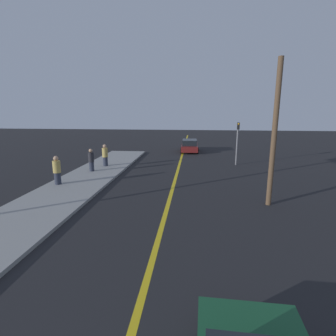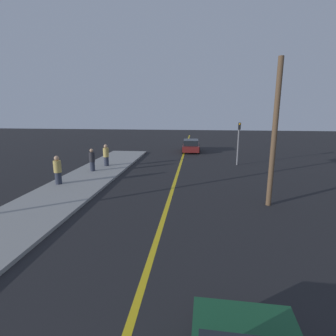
{
  "view_description": "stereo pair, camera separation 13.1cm",
  "coord_description": "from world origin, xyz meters",
  "px_view_note": "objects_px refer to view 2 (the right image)",
  "views": [
    {
      "loc": [
        1.19,
        1.61,
        4.47
      ],
      "look_at": [
        -0.15,
        14.92,
        1.46
      ],
      "focal_mm": 28.0,
      "sensor_mm": 36.0,
      "label": 1
    },
    {
      "loc": [
        1.32,
        1.62,
        4.47
      ],
      "look_at": [
        -0.15,
        14.92,
        1.46
      ],
      "focal_mm": 28.0,
      "sensor_mm": 36.0,
      "label": 2
    }
  ],
  "objects_px": {
    "car_ahead_center": "(191,146)",
    "utility_pole": "(274,135)",
    "pedestrian_far_standing": "(106,155)",
    "traffic_light": "(239,139)",
    "pedestrian_near_curb": "(58,170)",
    "pedestrian_mid_group": "(92,160)"
  },
  "relations": [
    {
      "from": "pedestrian_mid_group",
      "to": "car_ahead_center",
      "type": "bearing_deg",
      "value": 57.02
    },
    {
      "from": "pedestrian_far_standing",
      "to": "utility_pole",
      "type": "distance_m",
      "value": 12.86
    },
    {
      "from": "car_ahead_center",
      "to": "traffic_light",
      "type": "bearing_deg",
      "value": -59.56
    },
    {
      "from": "pedestrian_near_curb",
      "to": "utility_pole",
      "type": "bearing_deg",
      "value": -9.09
    },
    {
      "from": "car_ahead_center",
      "to": "traffic_light",
      "type": "height_order",
      "value": "traffic_light"
    },
    {
      "from": "car_ahead_center",
      "to": "utility_pole",
      "type": "distance_m",
      "value": 16.43
    },
    {
      "from": "pedestrian_far_standing",
      "to": "pedestrian_mid_group",
      "type": "bearing_deg",
      "value": -101.93
    },
    {
      "from": "car_ahead_center",
      "to": "utility_pole",
      "type": "height_order",
      "value": "utility_pole"
    },
    {
      "from": "car_ahead_center",
      "to": "pedestrian_mid_group",
      "type": "relative_size",
      "value": 2.49
    },
    {
      "from": "pedestrian_near_curb",
      "to": "utility_pole",
      "type": "distance_m",
      "value": 11.93
    },
    {
      "from": "pedestrian_far_standing",
      "to": "utility_pole",
      "type": "xyz_separation_m",
      "value": [
        10.46,
        -7.1,
        2.36
      ]
    },
    {
      "from": "pedestrian_mid_group",
      "to": "utility_pole",
      "type": "distance_m",
      "value": 12.29
    },
    {
      "from": "pedestrian_near_curb",
      "to": "utility_pole",
      "type": "relative_size",
      "value": 0.25
    },
    {
      "from": "car_ahead_center",
      "to": "pedestrian_mid_group",
      "type": "xyz_separation_m",
      "value": [
        -6.75,
        -10.41,
        0.31
      ]
    },
    {
      "from": "pedestrian_far_standing",
      "to": "traffic_light",
      "type": "relative_size",
      "value": 0.49
    },
    {
      "from": "pedestrian_near_curb",
      "to": "pedestrian_far_standing",
      "type": "relative_size",
      "value": 1.0
    },
    {
      "from": "pedestrian_mid_group",
      "to": "pedestrian_far_standing",
      "type": "height_order",
      "value": "pedestrian_far_standing"
    },
    {
      "from": "pedestrian_near_curb",
      "to": "pedestrian_far_standing",
      "type": "height_order",
      "value": "pedestrian_near_curb"
    },
    {
      "from": "pedestrian_mid_group",
      "to": "utility_pole",
      "type": "height_order",
      "value": "utility_pole"
    },
    {
      "from": "pedestrian_far_standing",
      "to": "traffic_light",
      "type": "xyz_separation_m",
      "value": [
        10.31,
        2.11,
        1.17
      ]
    },
    {
      "from": "utility_pole",
      "to": "traffic_light",
      "type": "bearing_deg",
      "value": 90.92
    },
    {
      "from": "pedestrian_mid_group",
      "to": "pedestrian_near_curb",
      "type": "bearing_deg",
      "value": -101.66
    }
  ]
}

